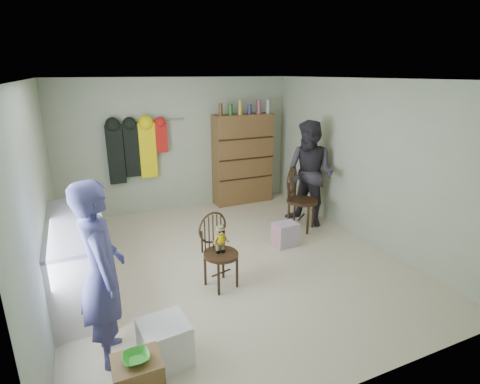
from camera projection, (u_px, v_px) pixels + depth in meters
name	position (u px, v px, depth m)	size (l,w,h in m)	color
ground_plane	(230.00, 261.00, 5.36)	(5.00, 5.00, 0.00)	beige
room_walls	(215.00, 146.00, 5.33)	(5.00, 5.00, 5.00)	#AAB497
counter	(78.00, 258.00, 4.45)	(0.64, 1.86, 0.94)	silver
bowl	(136.00, 358.00, 2.80)	(0.20, 0.20, 0.05)	green
plastic_tub	(165.00, 342.00, 3.45)	(0.43, 0.41, 0.41)	white
chair_front	(218.00, 246.00, 4.61)	(0.51, 0.51, 0.95)	black
chair_far	(298.00, 196.00, 6.30)	(0.69, 0.69, 1.10)	black
striped_bag	(285.00, 234.00, 5.79)	(0.35, 0.27, 0.37)	#E5727D
person_left	(102.00, 274.00, 3.32)	(0.64, 0.42, 1.75)	#414278
person_right	(310.00, 174.00, 6.42)	(0.89, 0.69, 1.82)	#2D2B33
dresser	(243.00, 159.00, 7.56)	(1.20, 0.39, 2.07)	brown
coat_rack	(136.00, 150.00, 6.72)	(1.42, 0.12, 1.09)	#99999E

